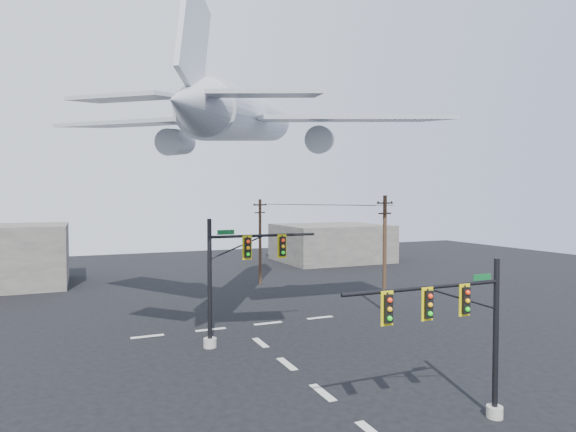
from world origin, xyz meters
name	(u,v)px	position (x,y,z in m)	size (l,w,h in m)	color
ground	(323,393)	(0.00, 0.00, 0.00)	(120.00, 120.00, 0.00)	black
lane_markings	(277,356)	(0.00, 5.33, 0.01)	(14.00, 21.20, 0.01)	beige
signal_mast_near	(462,332)	(3.29, -4.85, 3.57)	(7.16, 0.69, 6.24)	#9B998D
signal_mast_far	(234,277)	(-1.53, 8.27, 3.97)	(7.01, 0.81, 7.40)	#9B998D
utility_pole_a	(385,251)	(11.46, 11.94, 4.61)	(1.73, 0.60, 8.81)	#412B1C
utility_pole_b	(260,240)	(6.77, 26.71, 4.45)	(1.64, 0.76, 8.52)	#412B1C
power_lines	(314,205)	(9.12, 19.32, 8.03)	(6.27, 14.78, 0.03)	black
airliner	(247,118)	(0.78, 12.67, 13.99)	(24.31, 26.64, 7.61)	#A7ABB3
building_right	(331,243)	(22.00, 40.00, 2.50)	(14.00, 12.00, 5.00)	slate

